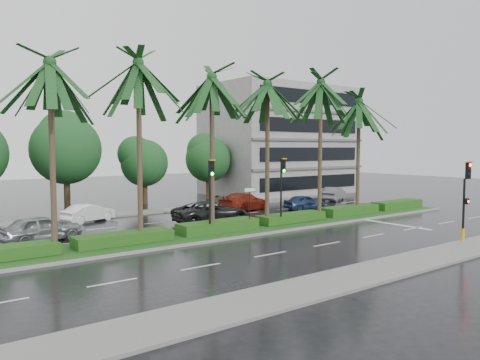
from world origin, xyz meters
TOP-DOWN VIEW (x-y plane):
  - ground at (0.00, 0.00)m, footprint 120.00×120.00m
  - near_sidewalk at (0.00, -10.20)m, footprint 40.00×2.40m
  - far_sidewalk at (0.00, 12.00)m, footprint 40.00×2.00m
  - median at (0.00, 1.00)m, footprint 36.00×4.00m
  - hedge at (0.00, 1.00)m, footprint 35.20×1.40m
  - lane_markings at (3.04, -0.43)m, footprint 34.00×13.06m
  - palm_row at (-1.25, 1.02)m, footprint 26.30×4.20m
  - signal_near at (6.00, -9.39)m, footprint 0.34×0.45m
  - signal_median_left at (-4.00, 0.30)m, footprint 0.34×0.42m
  - signal_median_right at (1.50, 0.30)m, footprint 0.34×0.42m
  - street_sign at (-1.00, 0.48)m, footprint 0.95×0.09m
  - bg_trees at (-1.37, 17.59)m, footprint 33.30×5.74m
  - building at (17.00, 18.00)m, footprint 16.00×10.00m
  - car_silver at (-12.17, 4.92)m, footprint 2.46×4.59m
  - car_white at (-7.67, 10.19)m, footprint 2.42×4.06m
  - car_darkgrey at (-1.11, 4.66)m, footprint 3.01×5.59m
  - car_red at (4.50, 8.32)m, footprint 3.30×5.45m
  - car_blue at (9.00, 5.84)m, footprint 1.89×3.79m
  - car_grey at (16.00, 8.88)m, footprint 2.99×4.28m

SIDE VIEW (x-z plane):
  - ground at x=0.00m, z-range 0.00..0.00m
  - lane_markings at x=3.04m, z-range 0.00..0.01m
  - near_sidewalk at x=0.00m, z-range 0.00..0.12m
  - far_sidewalk at x=0.00m, z-range 0.00..0.12m
  - median at x=0.00m, z-range 0.00..0.16m
  - hedge at x=0.00m, z-range 0.15..0.75m
  - car_blue at x=9.00m, z-range 0.00..1.24m
  - car_white at x=-7.67m, z-range 0.00..1.26m
  - car_grey at x=16.00m, z-range 0.00..1.34m
  - car_red at x=4.50m, z-range 0.00..1.48m
  - car_silver at x=-12.17m, z-range 0.00..1.48m
  - car_darkgrey at x=-1.11m, z-range 0.00..1.49m
  - street_sign at x=-1.00m, z-range 0.82..3.42m
  - signal_near at x=6.00m, z-range 0.32..4.68m
  - signal_median_left at x=-4.00m, z-range 0.82..5.18m
  - signal_median_right at x=1.50m, z-range 0.82..5.18m
  - bg_trees at x=-1.37m, z-range 0.70..8.99m
  - building at x=17.00m, z-range 0.00..12.00m
  - palm_row at x=-1.25m, z-range 3.44..13.84m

